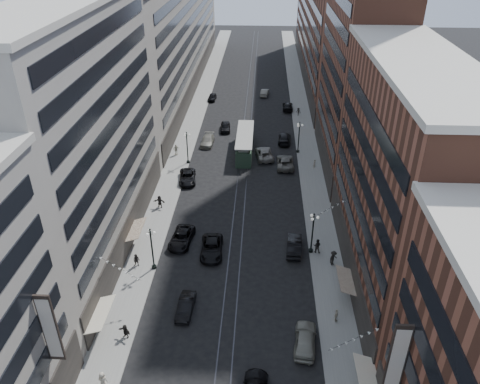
% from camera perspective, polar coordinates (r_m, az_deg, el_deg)
% --- Properties ---
extents(ground, '(220.00, 220.00, 0.00)m').
position_cam_1_polar(ground, '(81.78, 0.59, 4.94)').
color(ground, black).
rests_on(ground, ground).
extents(sidewalk_west, '(4.00, 180.00, 0.15)m').
position_cam_1_polar(sidewalk_west, '(91.88, -6.08, 7.80)').
color(sidewalk_west, gray).
rests_on(sidewalk_west, ground).
extents(sidewalk_east, '(4.00, 180.00, 0.15)m').
position_cam_1_polar(sidewalk_east, '(91.19, 7.84, 7.50)').
color(sidewalk_east, gray).
rests_on(sidewalk_east, ground).
extents(rail_west, '(0.12, 180.00, 0.02)m').
position_cam_1_polar(rail_west, '(90.92, 0.41, 7.68)').
color(rail_west, '#2D2D33').
rests_on(rail_west, ground).
extents(rail_east, '(0.12, 180.00, 0.02)m').
position_cam_1_polar(rail_east, '(90.88, 1.30, 7.66)').
color(rail_east, '#2D2D33').
rests_on(rail_east, ground).
extents(building_west_mid, '(8.00, 36.00, 28.00)m').
position_cam_1_polar(building_west_mid, '(55.06, -18.64, 6.11)').
color(building_west_mid, gray).
rests_on(building_west_mid, ground).
extents(building_west_far, '(8.00, 90.00, 26.00)m').
position_cam_1_polar(building_west_far, '(113.71, -7.65, 18.96)').
color(building_west_far, gray).
rests_on(building_west_far, ground).
extents(building_east_mid, '(8.00, 30.00, 24.00)m').
position_cam_1_polar(building_east_mid, '(49.82, 18.98, 0.84)').
color(building_east_mid, brown).
rests_on(building_east_mid, ground).
extents(building_east_tower, '(8.00, 26.00, 42.00)m').
position_cam_1_polar(building_east_tower, '(72.56, 14.81, 18.21)').
color(building_east_tower, brown).
rests_on(building_east_tower, ground).
extents(building_east_far, '(8.00, 72.00, 24.00)m').
position_cam_1_polar(building_east_far, '(121.81, 10.05, 19.06)').
color(building_east_far, brown).
rests_on(building_east_far, ground).
extents(lamppost_sw_far, '(1.03, 1.14, 5.52)m').
position_cam_1_polar(lamppost_sw_far, '(54.07, -10.69, -6.66)').
color(lamppost_sw_far, black).
rests_on(lamppost_sw_far, sidewalk_west).
extents(lamppost_sw_mid, '(1.03, 1.14, 5.52)m').
position_cam_1_polar(lamppost_sw_mid, '(76.84, -6.46, 5.54)').
color(lamppost_sw_mid, black).
rests_on(lamppost_sw_mid, sidewalk_west).
extents(lamppost_se_far, '(1.03, 1.14, 5.52)m').
position_cam_1_polar(lamppost_se_far, '(56.28, 8.84, -4.81)').
color(lamppost_se_far, black).
rests_on(lamppost_se_far, sidewalk_east).
extents(lamppost_se_mid, '(1.03, 1.14, 5.52)m').
position_cam_1_polar(lamppost_se_mid, '(80.69, 7.19, 6.75)').
color(lamppost_se_mid, black).
rests_on(lamppost_se_mid, sidewalk_east).
extents(streetcar, '(2.77, 12.50, 3.46)m').
position_cam_1_polar(streetcar, '(80.87, 0.59, 5.88)').
color(streetcar, '#263D2C').
rests_on(streetcar, ground).
extents(car_2, '(3.06, 5.64, 1.50)m').
position_cam_1_polar(car_2, '(59.05, -7.14, -5.56)').
color(car_2, black).
rests_on(car_2, ground).
extents(car_4, '(2.60, 5.22, 1.71)m').
position_cam_1_polar(car_4, '(46.74, 7.95, -17.34)').
color(car_4, gray).
rests_on(car_4, ground).
extents(car_5, '(1.70, 4.35, 1.41)m').
position_cam_1_polar(car_5, '(49.86, -6.64, -13.67)').
color(car_5, black).
rests_on(car_5, ground).
extents(pedestrian_1, '(0.92, 0.58, 1.77)m').
position_cam_1_polar(pedestrian_1, '(44.77, -16.39, -21.15)').
color(pedestrian_1, '#B6AD97').
rests_on(pedestrian_1, sidewalk_west).
extents(pedestrian_2, '(0.82, 0.48, 1.64)m').
position_cam_1_polar(pedestrian_2, '(56.03, -12.49, -8.13)').
color(pedestrian_2, black).
rests_on(pedestrian_2, sidewalk_west).
extents(pedestrian_4, '(0.69, 1.00, 1.55)m').
position_cam_1_polar(pedestrian_4, '(49.29, 11.65, -14.51)').
color(pedestrian_4, '#BDB29C').
rests_on(pedestrian_4, sidewalk_east).
extents(car_7, '(3.08, 5.55, 1.47)m').
position_cam_1_polar(car_7, '(72.48, -6.42, 1.83)').
color(car_7, black).
rests_on(car_7, ground).
extents(car_8, '(2.28, 5.19, 1.48)m').
position_cam_1_polar(car_8, '(84.41, -3.97, 6.27)').
color(car_8, gray).
rests_on(car_8, ground).
extents(car_9, '(1.83, 4.14, 1.39)m').
position_cam_1_polar(car_9, '(106.32, -3.43, 11.47)').
color(car_9, black).
rests_on(car_9, ground).
extents(car_10, '(2.09, 5.08, 1.64)m').
position_cam_1_polar(car_10, '(57.63, 6.62, -6.47)').
color(car_10, black).
rests_on(car_10, ground).
extents(car_11, '(2.69, 5.80, 1.61)m').
position_cam_1_polar(car_11, '(76.72, 5.52, 3.65)').
color(car_11, '#615F57').
rests_on(car_11, ground).
extents(car_12, '(2.21, 5.23, 1.51)m').
position_cam_1_polar(car_12, '(101.04, 5.84, 10.36)').
color(car_12, black).
rests_on(car_12, ground).
extents(car_13, '(2.12, 4.63, 1.54)m').
position_cam_1_polar(car_13, '(90.06, -1.79, 7.96)').
color(car_13, black).
rests_on(car_13, ground).
extents(car_14, '(2.10, 4.64, 1.48)m').
position_cam_1_polar(car_14, '(109.20, 3.02, 12.02)').
color(car_14, slate).
rests_on(car_14, ground).
extents(pedestrian_5, '(1.73, 0.76, 1.80)m').
position_cam_1_polar(pedestrian_5, '(66.13, -9.78, -1.17)').
color(pedestrian_5, black).
rests_on(pedestrian_5, sidewalk_west).
extents(pedestrian_6, '(1.23, 0.91, 1.91)m').
position_cam_1_polar(pedestrian_6, '(80.69, -7.79, 5.15)').
color(pedestrian_6, beige).
rests_on(pedestrian_6, sidewalk_west).
extents(pedestrian_7, '(1.00, 0.69, 1.88)m').
position_cam_1_polar(pedestrian_7, '(57.47, 9.38, -6.49)').
color(pedestrian_7, black).
rests_on(pedestrian_7, sidewalk_east).
extents(pedestrian_8, '(0.68, 0.68, 1.59)m').
position_cam_1_polar(pedestrian_8, '(76.47, 9.06, 3.41)').
color(pedestrian_8, '#A99E8C').
rests_on(pedestrian_8, sidewalk_east).
extents(pedestrian_9, '(1.11, 0.74, 1.59)m').
position_cam_1_polar(pedestrian_9, '(97.71, 7.13, 9.69)').
color(pedestrian_9, black).
rests_on(pedestrian_9, sidewalk_east).
extents(car_extra_0, '(2.81, 5.69, 1.55)m').
position_cam_1_polar(car_extra_0, '(57.00, -3.47, -6.83)').
color(car_extra_0, black).
rests_on(car_extra_0, ground).
extents(car_extra_1, '(2.52, 5.44, 1.54)m').
position_cam_1_polar(car_extra_1, '(85.41, 5.43, 6.53)').
color(car_extra_1, black).
rests_on(car_extra_1, ground).
extents(car_extra_2, '(3.42, 6.05, 1.60)m').
position_cam_1_polar(car_extra_2, '(79.37, 2.98, 4.71)').
color(car_extra_2, gray).
rests_on(car_extra_2, ground).
extents(pedestrian_extra_0, '(1.45, 1.01, 1.53)m').
position_cam_1_polar(pedestrian_extra_0, '(48.20, -13.82, -16.15)').
color(pedestrian_extra_0, black).
rests_on(pedestrian_extra_0, sidewalk_west).
extents(pedestrian_extra_1, '(1.23, 1.27, 1.94)m').
position_cam_1_polar(pedestrian_extra_1, '(55.87, 11.30, -7.91)').
color(pedestrian_extra_1, black).
rests_on(pedestrian_extra_1, sidewalk_east).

